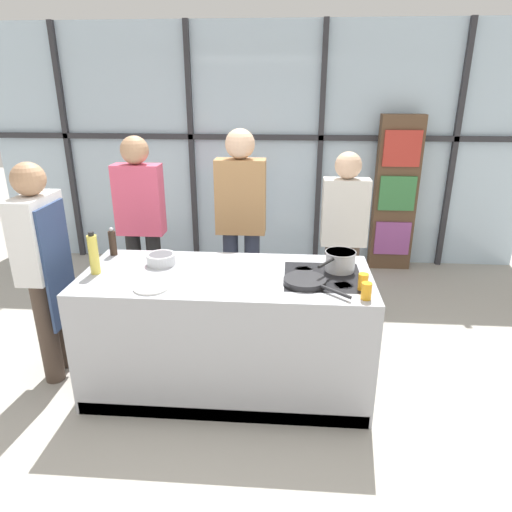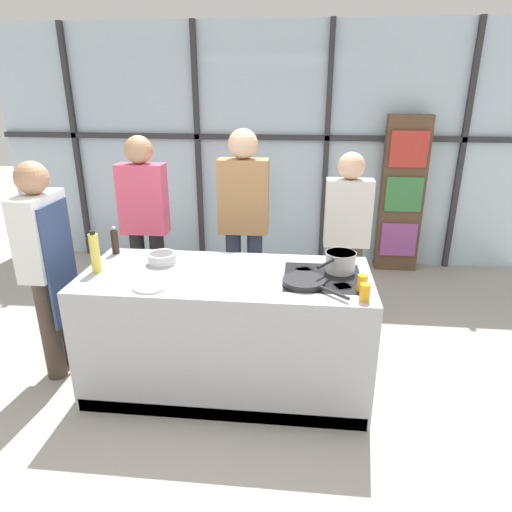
{
  "view_description": "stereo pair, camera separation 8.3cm",
  "coord_description": "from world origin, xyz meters",
  "px_view_note": "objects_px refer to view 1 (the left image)",
  "views": [
    {
      "loc": [
        0.42,
        -2.87,
        2.13
      ],
      "look_at": [
        0.2,
        0.1,
        1.0
      ],
      "focal_mm": 32.0,
      "sensor_mm": 36.0,
      "label": 1
    },
    {
      "loc": [
        0.5,
        -2.87,
        2.13
      ],
      "look_at": [
        0.2,
        0.1,
        1.0
      ],
      "focal_mm": 32.0,
      "sensor_mm": 36.0,
      "label": 2
    }
  ],
  "objects_px": {
    "spectator_center_right": "(344,231)",
    "juice_glass_near": "(366,291)",
    "chef": "(44,262)",
    "frying_pan": "(306,281)",
    "pepper_grinder": "(113,242)",
    "oil_bottle": "(94,254)",
    "spectator_center_left": "(241,217)",
    "white_plate": "(151,287)",
    "juice_glass_far": "(363,282)",
    "spectator_far_left": "(141,219)",
    "saucepan": "(340,260)",
    "mixing_bowl": "(161,259)"
  },
  "relations": [
    {
      "from": "spectator_center_right",
      "to": "juice_glass_near",
      "type": "bearing_deg",
      "value": 90.01
    },
    {
      "from": "frying_pan",
      "to": "oil_bottle",
      "type": "xyz_separation_m",
      "value": [
        -1.44,
        0.08,
        0.12
      ]
    },
    {
      "from": "spectator_far_left",
      "to": "juice_glass_far",
      "type": "distance_m",
      "value": 2.14
    },
    {
      "from": "frying_pan",
      "to": "oil_bottle",
      "type": "height_order",
      "value": "oil_bottle"
    },
    {
      "from": "chef",
      "to": "mixing_bowl",
      "type": "distance_m",
      "value": 0.84
    },
    {
      "from": "spectator_center_left",
      "to": "juice_glass_near",
      "type": "xyz_separation_m",
      "value": [
        0.9,
        -1.29,
        -0.08
      ]
    },
    {
      "from": "white_plate",
      "to": "mixing_bowl",
      "type": "bearing_deg",
      "value": 96.43
    },
    {
      "from": "juice_glass_far",
      "to": "spectator_far_left",
      "type": "bearing_deg",
      "value": 147.37
    },
    {
      "from": "spectator_center_right",
      "to": "saucepan",
      "type": "distance_m",
      "value": 0.86
    },
    {
      "from": "white_plate",
      "to": "pepper_grinder",
      "type": "xyz_separation_m",
      "value": [
        -0.46,
        0.58,
        0.09
      ]
    },
    {
      "from": "chef",
      "to": "juice_glass_far",
      "type": "relative_size",
      "value": 15.44
    },
    {
      "from": "saucepan",
      "to": "juice_glass_near",
      "type": "distance_m",
      "value": 0.46
    },
    {
      "from": "chef",
      "to": "spectator_center_left",
      "type": "bearing_deg",
      "value": 124.46
    },
    {
      "from": "spectator_center_left",
      "to": "mixing_bowl",
      "type": "distance_m",
      "value": 0.96
    },
    {
      "from": "white_plate",
      "to": "juice_glass_far",
      "type": "bearing_deg",
      "value": 3.76
    },
    {
      "from": "chef",
      "to": "frying_pan",
      "type": "distance_m",
      "value": 1.88
    },
    {
      "from": "saucepan",
      "to": "mixing_bowl",
      "type": "relative_size",
      "value": 1.67
    },
    {
      "from": "chef",
      "to": "juice_glass_near",
      "type": "height_order",
      "value": "chef"
    },
    {
      "from": "pepper_grinder",
      "to": "juice_glass_near",
      "type": "relative_size",
      "value": 2.06
    },
    {
      "from": "juice_glass_near",
      "to": "frying_pan",
      "type": "bearing_deg",
      "value": 151.51
    },
    {
      "from": "spectator_far_left",
      "to": "mixing_bowl",
      "type": "height_order",
      "value": "spectator_far_left"
    },
    {
      "from": "chef",
      "to": "white_plate",
      "type": "xyz_separation_m",
      "value": [
        0.88,
        -0.33,
        -0.02
      ]
    },
    {
      "from": "white_plate",
      "to": "juice_glass_far",
      "type": "xyz_separation_m",
      "value": [
        1.35,
        0.09,
        0.05
      ]
    },
    {
      "from": "juice_glass_far",
      "to": "saucepan",
      "type": "bearing_deg",
      "value": 110.72
    },
    {
      "from": "spectator_far_left",
      "to": "juice_glass_far",
      "type": "relative_size",
      "value": 16.19
    },
    {
      "from": "spectator_center_left",
      "to": "frying_pan",
      "type": "bearing_deg",
      "value": 116.26
    },
    {
      "from": "juice_glass_near",
      "to": "pepper_grinder",
      "type": "bearing_deg",
      "value": 160.68
    },
    {
      "from": "saucepan",
      "to": "juice_glass_near",
      "type": "xyz_separation_m",
      "value": [
        0.12,
        -0.45,
        -0.02
      ]
    },
    {
      "from": "oil_bottle",
      "to": "pepper_grinder",
      "type": "bearing_deg",
      "value": 91.57
    },
    {
      "from": "frying_pan",
      "to": "juice_glass_near",
      "type": "xyz_separation_m",
      "value": [
        0.36,
        -0.19,
        0.03
      ]
    },
    {
      "from": "spectator_center_left",
      "to": "juice_glass_near",
      "type": "height_order",
      "value": "spectator_center_left"
    },
    {
      "from": "frying_pan",
      "to": "juice_glass_near",
      "type": "bearing_deg",
      "value": -28.49
    },
    {
      "from": "chef",
      "to": "juice_glass_far",
      "type": "distance_m",
      "value": 2.24
    },
    {
      "from": "chef",
      "to": "juice_glass_near",
      "type": "distance_m",
      "value": 2.26
    },
    {
      "from": "chef",
      "to": "spectator_center_left",
      "type": "relative_size",
      "value": 0.92
    },
    {
      "from": "saucepan",
      "to": "pepper_grinder",
      "type": "relative_size",
      "value": 1.59
    },
    {
      "from": "spectator_center_right",
      "to": "juice_glass_far",
      "type": "bearing_deg",
      "value": 90.01
    },
    {
      "from": "chef",
      "to": "frying_pan",
      "type": "relative_size",
      "value": 3.96
    },
    {
      "from": "frying_pan",
      "to": "oil_bottle",
      "type": "bearing_deg",
      "value": 177.01
    },
    {
      "from": "chef",
      "to": "spectator_center_right",
      "type": "bearing_deg",
      "value": 112.25
    },
    {
      "from": "frying_pan",
      "to": "white_plate",
      "type": "relative_size",
      "value": 1.84
    },
    {
      "from": "spectator_far_left",
      "to": "juice_glass_near",
      "type": "distance_m",
      "value": 2.22
    },
    {
      "from": "spectator_center_right",
      "to": "juice_glass_near",
      "type": "xyz_separation_m",
      "value": [
        0.0,
        -1.29,
        0.03
      ]
    },
    {
      "from": "spectator_center_right",
      "to": "saucepan",
      "type": "relative_size",
      "value": 4.62
    },
    {
      "from": "spectator_center_right",
      "to": "mixing_bowl",
      "type": "distance_m",
      "value": 1.62
    },
    {
      "from": "spectator_center_left",
      "to": "oil_bottle",
      "type": "relative_size",
      "value": 5.99
    },
    {
      "from": "oil_bottle",
      "to": "juice_glass_far",
      "type": "distance_m",
      "value": 1.81
    },
    {
      "from": "spectator_center_right",
      "to": "juice_glass_near",
      "type": "height_order",
      "value": "spectator_center_right"
    },
    {
      "from": "spectator_center_right",
      "to": "pepper_grinder",
      "type": "bearing_deg",
      "value": 19.97
    },
    {
      "from": "spectator_center_left",
      "to": "oil_bottle",
      "type": "distance_m",
      "value": 1.36
    }
  ]
}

